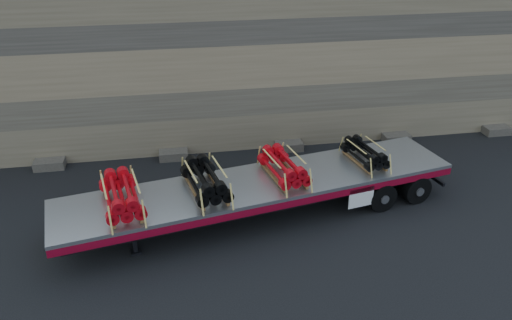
# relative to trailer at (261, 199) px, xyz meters

# --- Properties ---
(ground) EXTENTS (120.00, 120.00, 0.00)m
(ground) POSITION_rel_trailer_xyz_m (0.15, 0.24, -0.68)
(ground) COLOR black
(ground) RESTS_ON ground
(rock_wall) EXTENTS (44.00, 3.00, 7.00)m
(rock_wall) POSITION_rel_trailer_xyz_m (0.15, 6.74, 2.82)
(rock_wall) COLOR #7A6B54
(rock_wall) RESTS_ON ground
(trailer) EXTENTS (13.79, 5.11, 1.35)m
(trailer) POSITION_rel_trailer_xyz_m (0.00, 0.00, 0.00)
(trailer) COLOR #A8ABB0
(trailer) RESTS_ON ground
(bundle_front) EXTENTS (1.55, 2.45, 0.81)m
(bundle_front) POSITION_rel_trailer_xyz_m (-4.44, -0.85, 1.08)
(bundle_front) COLOR red
(bundle_front) RESTS_ON trailer
(bundle_midfront) EXTENTS (1.54, 2.44, 0.81)m
(bundle_midfront) POSITION_rel_trailer_xyz_m (-1.87, -0.36, 1.08)
(bundle_midfront) COLOR black
(bundle_midfront) RESTS_ON trailer
(bundle_midrear) EXTENTS (1.46, 2.32, 0.76)m
(bundle_midrear) POSITION_rel_trailer_xyz_m (0.79, 0.15, 1.06)
(bundle_midrear) COLOR red
(bundle_midrear) RESTS_ON trailer
(bundle_rear) EXTENTS (1.27, 2.02, 0.66)m
(bundle_rear) POSITION_rel_trailer_xyz_m (3.89, 0.75, 1.01)
(bundle_rear) COLOR black
(bundle_rear) RESTS_ON trailer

